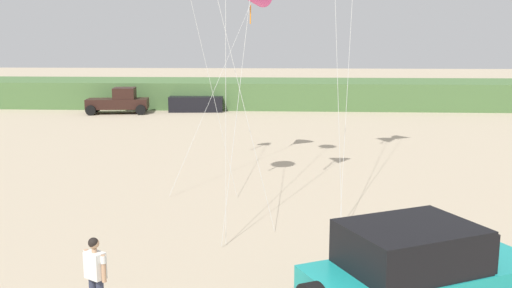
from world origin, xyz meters
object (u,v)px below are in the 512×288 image
distant_pickup (119,101)px  distant_sedan (196,104)px  jeep (421,279)px  person_watching (96,272)px

distant_pickup → distant_sedan: distant_pickup is taller
jeep → distant_sedan: 35.78m
person_watching → distant_pickup: distant_pickup is taller
distant_pickup → distant_sedan: 5.91m
distant_pickup → jeep: bearing=-64.6°
jeep → distant_pickup: jeep is taller
jeep → person_watching: (-6.27, 0.53, -0.26)m
jeep → distant_pickup: 36.28m
person_watching → distant_sedan: (-3.60, 33.86, -0.34)m
person_watching → jeep: bearing=-4.8°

